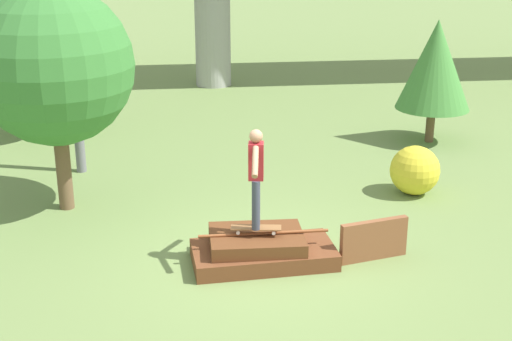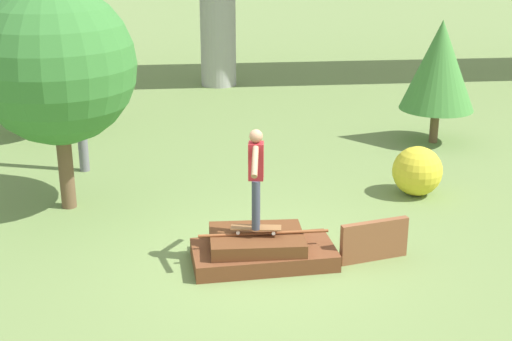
# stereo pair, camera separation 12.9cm
# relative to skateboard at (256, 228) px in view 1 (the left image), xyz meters

# --- Properties ---
(ground_plane) EXTENTS (80.00, 80.00, 0.00)m
(ground_plane) POSITION_rel_skateboard_xyz_m (0.12, -0.00, -0.58)
(ground_plane) COLOR olive
(scrap_pile) EXTENTS (2.22, 1.19, 0.51)m
(scrap_pile) POSITION_rel_skateboard_xyz_m (0.08, 0.02, -0.38)
(scrap_pile) COLOR brown
(scrap_pile) RESTS_ON ground_plane
(scrap_plank_loose) EXTENTS (1.11, 0.37, 0.64)m
(scrap_plank_loose) POSITION_rel_skateboard_xyz_m (1.81, -0.08, -0.26)
(scrap_plank_loose) COLOR brown
(scrap_plank_loose) RESTS_ON ground_plane
(skateboard) EXTENTS (0.78, 0.31, 0.09)m
(skateboard) POSITION_rel_skateboard_xyz_m (0.00, 0.00, 0.00)
(skateboard) COLOR brown
(skateboard) RESTS_ON scrap_pile
(skater) EXTENTS (0.26, 1.19, 1.52)m
(skater) POSITION_rel_skateboard_xyz_m (0.00, -0.00, 0.89)
(skater) COLOR #383D4C
(skater) RESTS_ON skateboard
(utility_pole) EXTENTS (1.30, 0.20, 6.56)m
(utility_pole) POSITION_rel_skateboard_xyz_m (-3.12, 4.59, 2.82)
(utility_pole) COLOR slate
(utility_pole) RESTS_ON ground_plane
(tree_behind_left) EXTENTS (1.71, 1.71, 2.86)m
(tree_behind_left) POSITION_rel_skateboard_xyz_m (4.81, 5.79, 1.24)
(tree_behind_left) COLOR brown
(tree_behind_left) RESTS_ON ground_plane
(tree_behind_right) EXTENTS (2.78, 2.78, 3.83)m
(tree_behind_right) POSITION_rel_skateboard_xyz_m (-4.43, 7.30, 1.85)
(tree_behind_right) COLOR brown
(tree_behind_right) RESTS_ON ground_plane
(tree_mid_back) EXTENTS (2.75, 2.75, 3.99)m
(tree_mid_back) POSITION_rel_skateboard_xyz_m (-3.16, 2.59, 2.02)
(tree_mid_back) COLOR brown
(tree_mid_back) RESTS_ON ground_plane
(bush_yellow_flowering) EXTENTS (0.94, 0.94, 0.94)m
(bush_yellow_flowering) POSITION_rel_skateboard_xyz_m (3.33, 2.54, -0.11)
(bush_yellow_flowering) COLOR gold
(bush_yellow_flowering) RESTS_ON ground_plane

